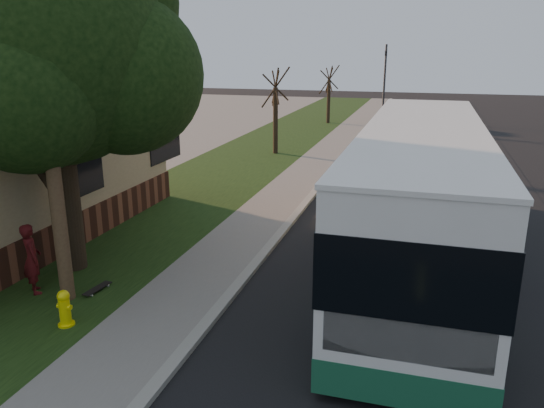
{
  "coord_description": "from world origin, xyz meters",
  "views": [
    {
      "loc": [
        3.84,
        -7.74,
        5.27
      ],
      "look_at": [
        0.27,
        4.48,
        1.5
      ],
      "focal_mm": 35.0,
      "sensor_mm": 36.0,
      "label": 1
    }
  ],
  "objects": [
    {
      "name": "bare_tree_near",
      "position": [
        -3.5,
        18.0,
        2.15
      ],
      "size": [
        1.38,
        1.21,
        4.31
      ],
      "color": "black",
      "rests_on": "grass_verge"
    },
    {
      "name": "grass_verge",
      "position": [
        -4.5,
        10.0,
        0.04
      ],
      "size": [
        5.0,
        80.0,
        0.07
      ],
      "primitive_type": "cube",
      "color": "black",
      "rests_on": "ground"
    },
    {
      "name": "skateboard_main",
      "position": [
        -2.9,
        1.49,
        0.12
      ],
      "size": [
        0.28,
        0.79,
        0.07
      ],
      "color": "black",
      "rests_on": "grass_verge"
    },
    {
      "name": "curb",
      "position": [
        0.0,
        10.0,
        0.06
      ],
      "size": [
        0.25,
        80.0,
        0.12
      ],
      "primitive_type": "cube",
      "color": "gray",
      "rests_on": "ground"
    },
    {
      "name": "transit_bus",
      "position": [
        3.81,
        5.53,
        1.86
      ],
      "size": [
        2.98,
        12.9,
        3.49
      ],
      "color": "silver",
      "rests_on": "ground"
    },
    {
      "name": "dumpster",
      "position": [
        -8.87,
        8.52,
        0.66
      ],
      "size": [
        1.67,
        1.49,
        1.23
      ],
      "color": "black",
      "rests_on": "building_lot"
    },
    {
      "name": "sidewalk",
      "position": [
        -1.0,
        10.0,
        0.04
      ],
      "size": [
        2.0,
        80.0,
        0.08
      ],
      "primitive_type": "cube",
      "color": "slate",
      "rests_on": "ground"
    },
    {
      "name": "ground",
      "position": [
        0.0,
        0.0,
        0.0
      ],
      "size": [
        120.0,
        120.0,
        0.0
      ],
      "primitive_type": "plane",
      "color": "black",
      "rests_on": "ground"
    },
    {
      "name": "road",
      "position": [
        4.0,
        10.0,
        0.01
      ],
      "size": [
        8.0,
        80.0,
        0.01
      ],
      "primitive_type": "cube",
      "color": "black",
      "rests_on": "ground"
    },
    {
      "name": "utility_pole",
      "position": [
        -3.31,
        0.99,
        4.63
      ],
      "size": [
        2.86,
        3.21,
        9.07
      ],
      "color": "#473321",
      "rests_on": "ground"
    },
    {
      "name": "skateboarder",
      "position": [
        -4.18,
        1.07,
        0.86
      ],
      "size": [
        0.68,
        0.66,
        1.58
      ],
      "primitive_type": "imported",
      "rotation": [
        0.0,
        0.0,
        2.43
      ],
      "color": "#470E10",
      "rests_on": "grass_verge"
    },
    {
      "name": "distant_car",
      "position": [
        2.57,
        29.83,
        0.84
      ],
      "size": [
        2.05,
        4.95,
        1.68
      ],
      "primitive_type": "imported",
      "rotation": [
        0.0,
        0.0,
        0.02
      ],
      "color": "black",
      "rests_on": "ground"
    },
    {
      "name": "bare_tree_far",
      "position": [
        -3.0,
        30.0,
        2.0
      ],
      "size": [
        1.38,
        1.21,
        4.03
      ],
      "color": "black",
      "rests_on": "grass_verge"
    },
    {
      "name": "leafy_tree",
      "position": [
        -4.17,
        2.65,
        5.17
      ],
      "size": [
        6.3,
        6.0,
        7.8
      ],
      "color": "black",
      "rests_on": "grass_verge"
    },
    {
      "name": "fire_hydrant",
      "position": [
        -2.6,
        0.0,
        0.43
      ],
      "size": [
        0.32,
        0.32,
        0.74
      ],
      "color": "yellow",
      "rests_on": "grass_verge"
    },
    {
      "name": "traffic_signal",
      "position": [
        0.5,
        34.0,
        3.16
      ],
      "size": [
        0.18,
        0.22,
        5.5
      ],
      "color": "#2D2D30",
      "rests_on": "ground"
    }
  ]
}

